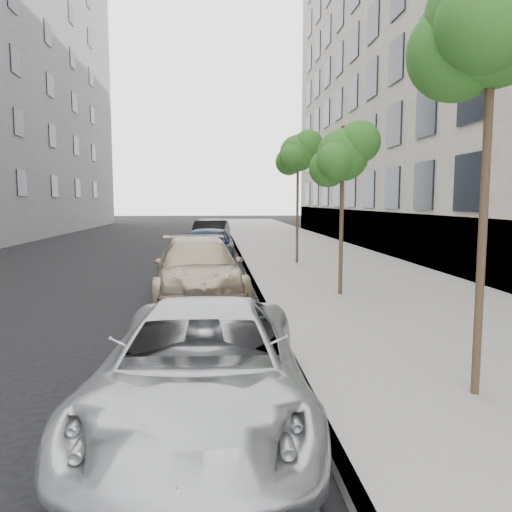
{
  "coord_description": "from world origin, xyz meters",
  "views": [
    {
      "loc": [
        0.04,
        -4.11,
        2.48
      ],
      "look_at": [
        0.79,
        4.64,
        1.5
      ],
      "focal_mm": 35.0,
      "sensor_mm": 36.0,
      "label": 1
    }
  ],
  "objects": [
    {
      "name": "sidewalk",
      "position": [
        4.3,
        24.0,
        0.07
      ],
      "size": [
        6.4,
        72.0,
        0.14
      ],
      "primitive_type": "cube",
      "color": "gray",
      "rests_on": "ground"
    },
    {
      "name": "suv",
      "position": [
        -0.35,
        8.35,
        0.76
      ],
      "size": [
        2.53,
        5.4,
        1.52
      ],
      "primitive_type": "imported",
      "rotation": [
        0.0,
        0.0,
        0.08
      ],
      "color": "tan",
      "rests_on": "ground"
    },
    {
      "name": "sedan_blue",
      "position": [
        -0.22,
        14.3,
        0.77
      ],
      "size": [
        2.42,
        4.71,
        1.53
      ],
      "primitive_type": "imported",
      "rotation": [
        0.0,
        0.0,
        -0.14
      ],
      "color": "#101A36",
      "rests_on": "ground"
    },
    {
      "name": "tree_mid",
      "position": [
        3.23,
        8.0,
        3.58
      ],
      "size": [
        1.63,
        1.43,
        4.25
      ],
      "color": "#38281C",
      "rests_on": "sidewalk"
    },
    {
      "name": "ground",
      "position": [
        0.0,
        0.0,
        0.0
      ],
      "size": [
        160.0,
        160.0,
        0.0
      ],
      "primitive_type": "plane",
      "color": "black",
      "rests_on": "ground"
    },
    {
      "name": "tree_near",
      "position": [
        3.23,
        1.5,
        4.51
      ],
      "size": [
        1.83,
        1.63,
        5.28
      ],
      "color": "#38281C",
      "rests_on": "sidewalk"
    },
    {
      "name": "curb",
      "position": [
        1.18,
        24.0,
        0.07
      ],
      "size": [
        0.15,
        72.0,
        0.14
      ],
      "primitive_type": "cube",
      "color": "#9E9B93",
      "rests_on": "ground"
    },
    {
      "name": "minivan",
      "position": [
        -0.1,
        1.16,
        0.66
      ],
      "size": [
        2.43,
        4.87,
        1.32
      ],
      "primitive_type": "imported",
      "rotation": [
        0.0,
        0.0,
        -0.05
      ],
      "color": "silver",
      "rests_on": "ground"
    },
    {
      "name": "tree_far",
      "position": [
        3.23,
        14.5,
        4.23
      ],
      "size": [
        1.7,
        1.5,
        4.93
      ],
      "color": "#38281C",
      "rests_on": "sidewalk"
    },
    {
      "name": "sedan_black",
      "position": [
        -0.1,
        20.75,
        0.75
      ],
      "size": [
        2.1,
        4.68,
        1.49
      ],
      "primitive_type": "imported",
      "rotation": [
        0.0,
        0.0,
        -0.12
      ],
      "color": "black",
      "rests_on": "ground"
    },
    {
      "name": "sedan_rear",
      "position": [
        -0.1,
        26.0,
        0.69
      ],
      "size": [
        2.1,
        4.84,
        1.39
      ],
      "primitive_type": "imported",
      "rotation": [
        0.0,
        0.0,
        -0.03
      ],
      "color": "#A2A5A9",
      "rests_on": "ground"
    }
  ]
}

